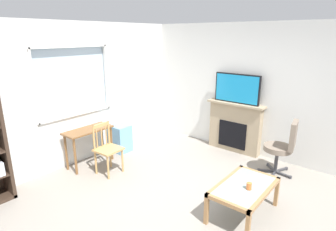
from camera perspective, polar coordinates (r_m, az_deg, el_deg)
The scene contains 11 objects.
ground at distance 4.25m, azimuth 2.60°, elevation -18.05°, with size 5.82×5.96×0.02m, color gray.
wall_back_with_window at distance 5.48m, azimuth -18.37°, elevation 3.85°, with size 4.82×0.15×2.63m.
wall_right at distance 5.79m, azimuth 17.71°, elevation 4.87°, with size 0.12×5.16×2.63m, color silver.
desk_under_window at distance 5.37m, azimuth -16.03°, elevation -4.05°, with size 0.91×0.39×0.71m.
wooden_chair at distance 5.03m, azimuth -12.46°, elevation -6.61°, with size 0.44×0.42×0.90m.
plastic_drawer_unit at distance 5.96m, azimuth -9.82°, elevation -4.62°, with size 0.35×0.40×0.57m, color #72ADDB.
fireplace at distance 5.98m, azimuth 13.57°, elevation -2.28°, with size 0.26×1.21×1.05m.
tv at distance 5.76m, azimuth 14.03°, elevation 5.42°, with size 0.06×0.95×0.60m.
office_chair at distance 5.20m, azimuth 22.70°, elevation -5.65°, with size 0.58×0.57×1.00m.
coffee_table at distance 3.99m, azimuth 15.46°, elevation -14.49°, with size 1.04×0.62×0.45m.
sippy_cup at distance 3.87m, azimuth 16.36°, elevation -13.78°, with size 0.07×0.07×0.09m, color orange.
Camera 1 is at (-2.82, -2.09, 2.39)m, focal length 29.56 mm.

